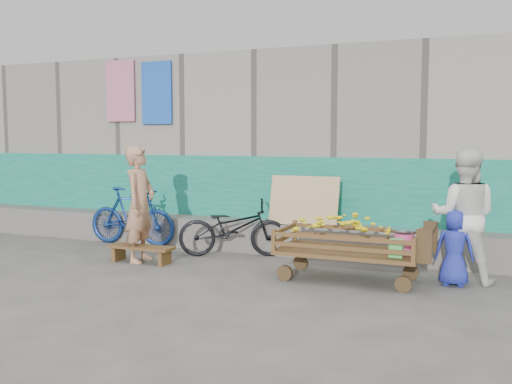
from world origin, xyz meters
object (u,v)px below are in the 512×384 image
at_px(banana_cart, 346,237).
at_px(woman, 464,216).
at_px(bicycle_blue, 132,216).
at_px(vendor_man, 140,204).
at_px(bench, 141,250).
at_px(child, 454,248).
at_px(bicycle_dark, 233,228).

height_order(banana_cart, woman, woman).
bearing_deg(woman, banana_cart, 20.00).
bearing_deg(bicycle_blue, vendor_man, -141.73).
relative_size(bench, woman, 0.59).
bearing_deg(woman, child, 70.69).
distance_m(banana_cart, bicycle_blue, 3.75).
xyz_separation_m(woman, child, (-0.08, -0.22, -0.35)).
bearing_deg(child, vendor_man, 3.04).
relative_size(woman, bicycle_blue, 1.04).
bearing_deg(bicycle_dark, vendor_man, 104.79).
height_order(woman, child, woman).
height_order(bench, bicycle_blue, bicycle_blue).
bearing_deg(vendor_man, bench, -148.69).
bearing_deg(child, banana_cart, 9.70).
xyz_separation_m(banana_cart, child, (1.20, 0.23, -0.08)).
relative_size(woman, bicycle_dark, 1.01).
height_order(bench, bicycle_dark, bicycle_dark).
bearing_deg(bicycle_dark, woman, -118.69).
relative_size(banana_cart, bicycle_blue, 1.19).
xyz_separation_m(banana_cart, bicycle_blue, (-3.64, 0.92, -0.07)).
relative_size(child, bicycle_dark, 0.56).
bearing_deg(bicycle_blue, child, -99.79).
bearing_deg(bicycle_blue, banana_cart, -105.82).
relative_size(bench, bicycle_dark, 0.60).
relative_size(child, bicycle_blue, 0.58).
height_order(banana_cart, vendor_man, vendor_man).
bearing_deg(child, bicycle_blue, -9.10).
height_order(vendor_man, bicycle_blue, vendor_man).
relative_size(vendor_man, bicycle_dark, 1.02).
distance_m(child, bicycle_blue, 4.89).
height_order(woman, bicycle_blue, woman).
height_order(vendor_man, bicycle_dark, vendor_man).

